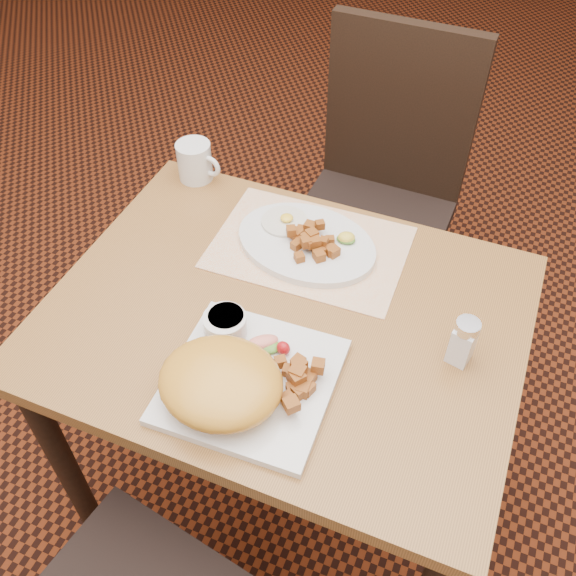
% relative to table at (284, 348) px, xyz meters
% --- Properties ---
extents(ground, '(8.00, 8.00, 0.00)m').
position_rel_table_xyz_m(ground, '(0.00, 0.00, -0.64)').
color(ground, black).
rests_on(ground, ground).
extents(table, '(0.90, 0.70, 0.75)m').
position_rel_table_xyz_m(table, '(0.00, 0.00, 0.00)').
color(table, '#99642F').
rests_on(table, ground).
extents(chair_far, '(0.43, 0.44, 0.97)m').
position_rel_table_xyz_m(chair_far, '(0.00, 0.72, -0.10)').
color(chair_far, black).
rests_on(chair_far, ground).
extents(placemat, '(0.41, 0.29, 0.00)m').
position_rel_table_xyz_m(placemat, '(-0.02, 0.19, 0.11)').
color(placemat, white).
rests_on(placemat, table).
extents(plate_square, '(0.29, 0.29, 0.02)m').
position_rel_table_xyz_m(plate_square, '(0.01, -0.17, 0.12)').
color(plate_square, silver).
rests_on(plate_square, table).
extents(plate_oval, '(0.34, 0.27, 0.02)m').
position_rel_table_xyz_m(plate_oval, '(-0.03, 0.19, 0.12)').
color(plate_oval, silver).
rests_on(plate_oval, placemat).
extents(hollandaise_mound, '(0.21, 0.19, 0.08)m').
position_rel_table_xyz_m(hollandaise_mound, '(-0.02, -0.22, 0.16)').
color(hollandaise_mound, gold).
rests_on(hollandaise_mound, plate_square).
extents(ramekin, '(0.08, 0.08, 0.04)m').
position_rel_table_xyz_m(ramekin, '(-0.07, -0.10, 0.15)').
color(ramekin, silver).
rests_on(ramekin, plate_square).
extents(garnish_sq, '(0.09, 0.06, 0.03)m').
position_rel_table_xyz_m(garnish_sq, '(0.01, -0.10, 0.14)').
color(garnish_sq, '#387223').
rests_on(garnish_sq, plate_square).
extents(fried_egg, '(0.10, 0.10, 0.02)m').
position_rel_table_xyz_m(fried_egg, '(-0.09, 0.22, 0.13)').
color(fried_egg, white).
rests_on(fried_egg, plate_oval).
extents(garnish_ov, '(0.04, 0.04, 0.02)m').
position_rel_table_xyz_m(garnish_ov, '(0.05, 0.22, 0.14)').
color(garnish_ov, '#387223').
rests_on(garnish_ov, plate_oval).
extents(salt_shaker, '(0.05, 0.05, 0.10)m').
position_rel_table_xyz_m(salt_shaker, '(0.33, 0.02, 0.16)').
color(salt_shaker, white).
rests_on(salt_shaker, table).
extents(coffee_mug, '(0.11, 0.08, 0.09)m').
position_rel_table_xyz_m(coffee_mug, '(-0.35, 0.32, 0.15)').
color(coffee_mug, silver).
rests_on(coffee_mug, table).
extents(home_fries_sq, '(0.09, 0.12, 0.04)m').
position_rel_table_xyz_m(home_fries_sq, '(0.09, -0.15, 0.14)').
color(home_fries_sq, '#A2551A').
rests_on(home_fries_sq, plate_square).
extents(home_fries_ov, '(0.12, 0.12, 0.04)m').
position_rel_table_xyz_m(home_fries_ov, '(-0.01, 0.17, 0.15)').
color(home_fries_ov, '#A2551A').
rests_on(home_fries_ov, plate_oval).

